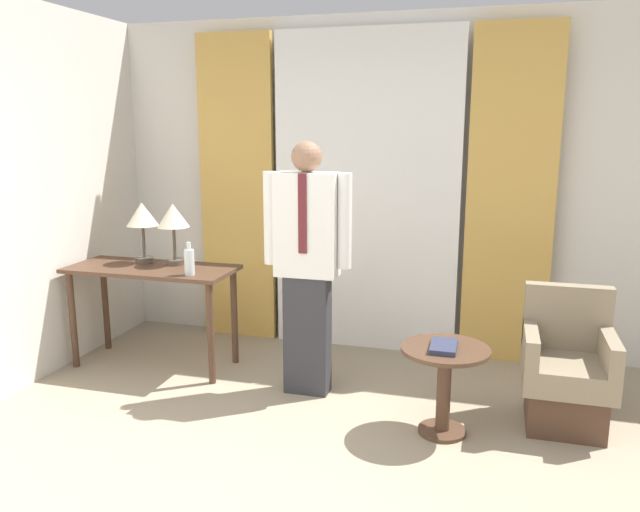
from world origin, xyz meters
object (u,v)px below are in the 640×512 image
Objects in this scene: desk at (152,282)px; armchair at (566,374)px; table_lamp_right at (173,219)px; book at (444,346)px; table_lamp_left at (142,218)px; bottle_near_edge at (189,262)px; person at (307,259)px; side_table at (444,375)px.

desk is 2.99m from armchair.
table_lamp_right is 2.28m from book.
armchair is (3.10, -0.31, -0.81)m from table_lamp_left.
armchair is (2.84, -0.31, -0.81)m from table_lamp_right.
bottle_near_edge is (0.54, -0.28, -0.26)m from table_lamp_left.
table_lamp_left is at bearing 135.95° from desk.
desk is at bearing 176.53° from armchair.
person is (1.42, -0.28, -0.19)m from table_lamp_left.
book is (2.24, -0.54, -0.10)m from desk.
armchair is at bearing 24.79° from side_table.
table_lamp_left reaches higher than bottle_near_edge.
table_lamp_left reaches higher than book.
person is 6.86× the size of book.
person is 1.10m from book.
bottle_near_edge is at bearing 179.41° from armchair.
table_lamp_right is 1.86× the size of book.
table_lamp_left is 0.56× the size of armchair.
book is at bearing -15.66° from table_lamp_left.
table_lamp_left is at bearing 174.32° from armchair.
bottle_near_edge is at bearing -180.00° from person.
person is 1.80m from armchair.
armchair is 0.79m from side_table.
book is (-0.01, -0.03, 0.19)m from side_table.
table_lamp_right is at bearing 166.24° from person.
book is (2.37, -0.67, -0.58)m from table_lamp_left.
table_lamp_right is 1.97× the size of bottle_near_edge.
person is (0.88, 0.00, 0.07)m from bottle_near_edge.
armchair is at bearing 26.13° from book.
book is (0.96, -0.38, -0.39)m from person.
armchair reaches higher than side_table.
bottle_near_edge is 0.88m from person.
person is (1.28, -0.15, 0.29)m from desk.
side_table is at bearing -20.35° from person.
bottle_near_edge is at bearing -27.78° from table_lamp_left.
armchair is (2.57, -0.03, -0.55)m from bottle_near_edge.
book is (1.84, -0.38, -0.32)m from bottle_near_edge.
desk is 2.70× the size of table_lamp_left.
desk is at bearing -135.95° from table_lamp_right.
desk is 5.32× the size of bottle_near_edge.
table_lamp_right is at bearing 133.72° from bottle_near_edge.
table_lamp_right reaches higher than desk.
side_table is at bearing -15.04° from table_lamp_left.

